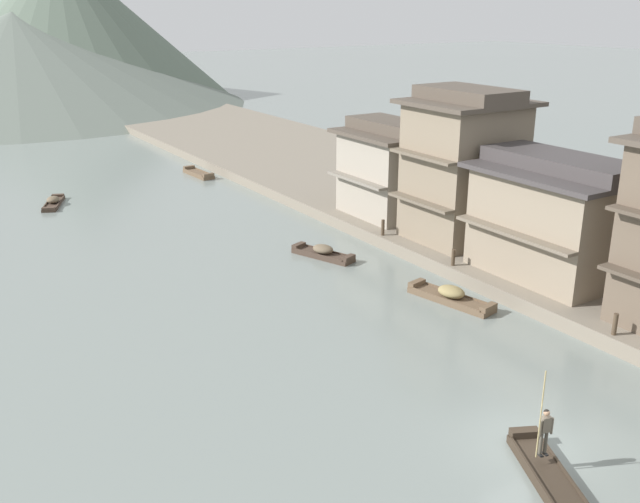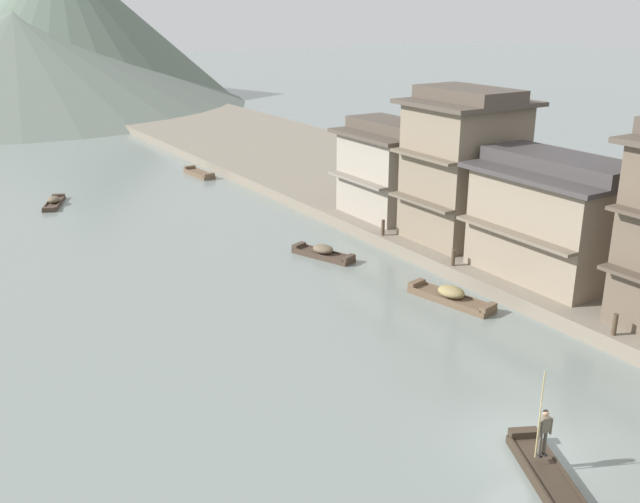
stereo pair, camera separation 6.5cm
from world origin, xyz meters
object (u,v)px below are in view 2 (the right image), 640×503
boat_moored_far (199,174)px  house_waterfront_tall (464,166)px  house_waterfront_narrow (391,169)px  mooring_post_dock_mid (453,258)px  boat_foreground_poled (552,483)px  mooring_post_dock_near (615,324)px  boat_moored_second (323,253)px  house_waterfront_second (556,217)px  boatman_person (544,427)px  mooring_post_dock_far (383,228)px  boat_moored_third (54,202)px  boat_moored_nearest (451,297)px

boat_moored_far → house_waterfront_tall: bearing=-78.0°
house_waterfront_narrow → mooring_post_dock_mid: bearing=-108.4°
boat_foreground_poled → mooring_post_dock_near: (9.31, 4.86, 1.03)m
house_waterfront_narrow → mooring_post_dock_mid: (-3.23, -9.71, -2.57)m
boat_moored_second → house_waterfront_second: (7.56, -9.95, 3.44)m
boatman_person → house_waterfront_tall: size_ratio=0.35×
boatman_person → mooring_post_dock_mid: bearing=57.4°
house_waterfront_second → mooring_post_dock_far: house_waterfront_second is taller
mooring_post_dock_far → house_waterfront_narrow: bearing=47.5°
boat_moored_second → boat_moored_third: (-10.55, 20.01, -0.05)m
house_waterfront_tall → mooring_post_dock_far: size_ratio=9.11×
boat_moored_third → house_waterfront_second: 35.18m
boat_moored_nearest → mooring_post_dock_mid: (2.26, 2.41, 0.87)m
boat_moored_nearest → house_waterfront_second: bearing=-10.6°
boat_moored_third → house_waterfront_second: size_ratio=0.51×
house_waterfront_tall → mooring_post_dock_far: bearing=143.0°
boatman_person → mooring_post_dock_far: 22.04m
boat_foreground_poled → boat_moored_third: 41.59m
boatman_person → boat_moored_third: 40.85m
house_waterfront_second → house_waterfront_narrow: (-0.25, 13.20, 0.01)m
boat_moored_nearest → boat_moored_second: boat_moored_nearest is taller
house_waterfront_tall → boatman_person: bearing=-125.8°
mooring_post_dock_far → house_waterfront_tall: bearing=-37.0°
mooring_post_dock_near → house_waterfront_narrow: bearing=80.6°
boatman_person → mooring_post_dock_far: size_ratio=3.17×
boat_foreground_poled → mooring_post_dock_far: 22.96m
boat_moored_nearest → boat_foreground_poled: bearing=-119.7°
boat_moored_far → house_waterfront_second: size_ratio=0.50×
boat_moored_nearest → boatman_person: bearing=-120.0°
boat_moored_third → mooring_post_dock_mid: (14.62, -26.47, 0.94)m
house_waterfront_tall → house_waterfront_narrow: bearing=93.4°
boat_foreground_poled → boat_moored_far: (7.37, 44.40, 0.00)m
house_waterfront_narrow → boatman_person: bearing=-117.2°
boat_moored_third → mooring_post_dock_mid: size_ratio=4.66×
mooring_post_dock_mid → boat_moored_far: bearing=93.8°
boat_foreground_poled → mooring_post_dock_mid: size_ratio=5.55×
boat_foreground_poled → mooring_post_dock_far: (9.31, 20.96, 1.03)m
boat_moored_third → mooring_post_dock_near: 39.22m
house_waterfront_second → mooring_post_dock_mid: bearing=135.0°
mooring_post_dock_mid → boat_moored_third: bearing=118.9°
boat_moored_nearest → house_waterfront_narrow: bearing=65.6°
house_waterfront_tall → mooring_post_dock_mid: bearing=-136.2°
boat_moored_second → house_waterfront_narrow: (7.30, 3.25, 3.46)m
boat_moored_nearest → house_waterfront_tall: (5.87, 5.87, 4.74)m
mooring_post_dock_far → boatman_person: bearing=-113.9°
boatman_person → house_waterfront_second: (12.42, 10.47, 2.17)m
boat_moored_second → boat_moored_nearest: bearing=-78.5°
boat_moored_second → house_waterfront_tall: size_ratio=0.46×
boatman_person → house_waterfront_narrow: (12.17, 23.68, 2.18)m
boat_foreground_poled → house_waterfront_narrow: size_ratio=0.75×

